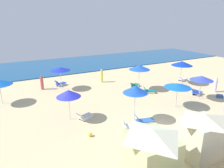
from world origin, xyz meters
TOP-DOWN VIEW (x-y plane):
  - ground_plane at (0.00, 0.00)m, footprint 60.00×60.00m
  - ocean at (0.00, 23.76)m, footprint 60.00×12.49m
  - cabana_0 at (-3.26, -2.94)m, footprint 2.30×2.50m
  - cabana_1 at (0.27, -2.89)m, footprint 2.33×2.14m
  - umbrella_0 at (-0.62, 2.32)m, footprint 1.85×1.85m
  - lounge_chair_0_0 at (-0.28, 1.57)m, footprint 1.54×0.92m
  - lounge_chair_0_1 at (-1.46, 1.38)m, footprint 1.63×1.09m
  - umbrella_1 at (-3.68, 12.11)m, footprint 2.18×2.18m
  - lounge_chair_1_0 at (-3.53, 13.29)m, footprint 1.37×0.96m
  - umbrella_2 at (3.76, 7.99)m, footprint 2.26×2.26m
  - lounge_chair_2_0 at (3.88, 8.90)m, footprint 1.40×1.10m
  - lounge_chair_2_1 at (4.06, 6.61)m, footprint 1.36×1.05m
  - umbrella_4 at (7.38, 3.02)m, footprint 2.13×2.13m
  - lounge_chair_4_0 at (8.04, 3.85)m, footprint 1.37×0.87m
  - umbrella_5 at (4.01, 2.67)m, footprint 2.29×2.29m
  - umbrella_6 at (-4.90, 4.80)m, footprint 1.84×1.84m
  - lounge_chair_6_0 at (-3.89, 4.32)m, footprint 1.43×1.00m
  - umbrella_7 at (9.38, 7.42)m, footprint 2.42×2.42m
  - lounge_chair_7_0 at (10.42, 8.07)m, footprint 1.35×0.60m
  - beachgoer_0 at (-5.58, 13.04)m, footprint 0.46×0.46m
  - beachgoer_1 at (10.51, 3.61)m, footprint 0.44×0.44m
  - beachgoer_2 at (1.34, 12.39)m, footprint 0.45×0.45m
  - beach_ball_1 at (-4.43, 1.86)m, footprint 0.27×0.27m
  - cooler_box_2 at (9.49, 2.30)m, footprint 0.65×0.68m

SIDE VIEW (x-z plane):
  - ground_plane at x=0.00m, z-range 0.00..0.00m
  - ocean at x=0.00m, z-range 0.00..0.12m
  - beach_ball_1 at x=-4.43m, z-range 0.00..0.27m
  - cooler_box_2 at x=9.49m, z-range 0.00..0.31m
  - lounge_chair_6_0 at x=-3.89m, z-range -0.08..0.54m
  - lounge_chair_2_0 at x=3.88m, z-range -0.08..0.55m
  - lounge_chair_0_1 at x=-1.46m, z-range -0.09..0.59m
  - lounge_chair_0_0 at x=-0.28m, z-range -0.11..0.65m
  - lounge_chair_2_1 at x=4.06m, z-range -0.09..0.63m
  - lounge_chair_7_0 at x=10.42m, z-range -0.07..0.62m
  - lounge_chair_1_0 at x=-3.53m, z-range -0.09..0.66m
  - lounge_chair_4_0 at x=8.04m, z-range -0.09..0.67m
  - beachgoer_0 at x=-5.58m, z-range -0.06..1.52m
  - beachgoer_1 at x=10.51m, z-range -0.06..1.59m
  - beachgoer_2 at x=1.34m, z-range -0.04..1.60m
  - cabana_1 at x=0.27m, z-range 0.03..2.64m
  - cabana_0 at x=-3.26m, z-range 0.03..2.72m
  - umbrella_5 at x=4.01m, z-range 0.91..3.11m
  - umbrella_4 at x=7.38m, z-range 0.95..3.28m
  - umbrella_6 at x=-4.90m, z-range 0.94..3.35m
  - umbrella_1 at x=-3.68m, z-range 1.06..3.54m
  - umbrella_7 at x=9.38m, z-range 1.12..3.86m
  - umbrella_2 at x=3.76m, z-range 1.13..3.89m
  - umbrella_0 at x=-0.62m, z-range 1.12..3.92m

